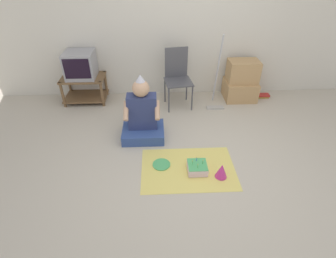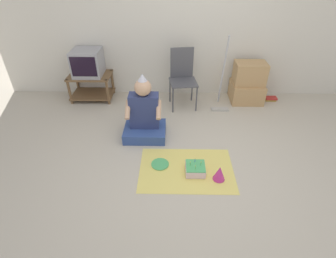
{
  "view_description": "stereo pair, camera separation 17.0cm",
  "coord_description": "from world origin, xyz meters",
  "px_view_note": "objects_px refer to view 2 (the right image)",
  "views": [
    {
      "loc": [
        -0.46,
        -2.22,
        2.17
      ],
      "look_at": [
        -0.34,
        0.4,
        0.35
      ],
      "focal_mm": 28.0,
      "sensor_mm": 36.0,
      "label": 1
    },
    {
      "loc": [
        -0.29,
        -2.22,
        2.17
      ],
      "look_at": [
        -0.34,
        0.4,
        0.35
      ],
      "focal_mm": 28.0,
      "sensor_mm": 36.0,
      "label": 2
    }
  ],
  "objects_px": {
    "dust_mop": "(222,89)",
    "person_seated": "(144,117)",
    "cardboard_box_stack": "(248,84)",
    "party_hat_blue": "(219,173)",
    "birthday_cake": "(195,169)",
    "paper_plate": "(160,164)",
    "book_pile": "(271,99)",
    "tv": "(88,63)",
    "folding_chair": "(183,75)"
  },
  "relations": [
    {
      "from": "tv",
      "to": "cardboard_box_stack",
      "type": "xyz_separation_m",
      "value": [
        2.63,
        -0.03,
        -0.34
      ]
    },
    {
      "from": "book_pile",
      "to": "birthday_cake",
      "type": "height_order",
      "value": "birthday_cake"
    },
    {
      "from": "folding_chair",
      "to": "dust_mop",
      "type": "relative_size",
      "value": 0.78
    },
    {
      "from": "person_seated",
      "to": "party_hat_blue",
      "type": "xyz_separation_m",
      "value": [
        0.91,
        -0.85,
        -0.2
      ]
    },
    {
      "from": "paper_plate",
      "to": "birthday_cake",
      "type": "bearing_deg",
      "value": -16.34
    },
    {
      "from": "cardboard_box_stack",
      "to": "book_pile",
      "type": "distance_m",
      "value": 0.52
    },
    {
      "from": "cardboard_box_stack",
      "to": "birthday_cake",
      "type": "bearing_deg",
      "value": -118.64
    },
    {
      "from": "party_hat_blue",
      "to": "paper_plate",
      "type": "bearing_deg",
      "value": 161.32
    },
    {
      "from": "folding_chair",
      "to": "party_hat_blue",
      "type": "xyz_separation_m",
      "value": [
        0.38,
        -1.76,
        -0.42
      ]
    },
    {
      "from": "birthday_cake",
      "to": "book_pile",
      "type": "bearing_deg",
      "value": 51.6
    },
    {
      "from": "person_seated",
      "to": "party_hat_blue",
      "type": "relative_size",
      "value": 5.08
    },
    {
      "from": "dust_mop",
      "to": "person_seated",
      "type": "height_order",
      "value": "dust_mop"
    },
    {
      "from": "tv",
      "to": "dust_mop",
      "type": "distance_m",
      "value": 2.2
    },
    {
      "from": "person_seated",
      "to": "party_hat_blue",
      "type": "height_order",
      "value": "person_seated"
    },
    {
      "from": "folding_chair",
      "to": "book_pile",
      "type": "distance_m",
      "value": 1.62
    },
    {
      "from": "book_pile",
      "to": "paper_plate",
      "type": "relative_size",
      "value": 0.89
    },
    {
      "from": "person_seated",
      "to": "paper_plate",
      "type": "distance_m",
      "value": 0.72
    },
    {
      "from": "paper_plate",
      "to": "dust_mop",
      "type": "bearing_deg",
      "value": 56.63
    },
    {
      "from": "tv",
      "to": "birthday_cake",
      "type": "height_order",
      "value": "tv"
    },
    {
      "from": "cardboard_box_stack",
      "to": "party_hat_blue",
      "type": "xyz_separation_m",
      "value": [
        -0.72,
        -1.9,
        -0.21
      ]
    },
    {
      "from": "book_pile",
      "to": "party_hat_blue",
      "type": "bearing_deg",
      "value": -121.43
    },
    {
      "from": "cardboard_box_stack",
      "to": "person_seated",
      "type": "relative_size",
      "value": 0.75
    },
    {
      "from": "folding_chair",
      "to": "party_hat_blue",
      "type": "relative_size",
      "value": 5.19
    },
    {
      "from": "cardboard_box_stack",
      "to": "birthday_cake",
      "type": "relative_size",
      "value": 2.98
    },
    {
      "from": "birthday_cake",
      "to": "paper_plate",
      "type": "height_order",
      "value": "birthday_cake"
    },
    {
      "from": "party_hat_blue",
      "to": "book_pile",
      "type": "bearing_deg",
      "value": 58.57
    },
    {
      "from": "dust_mop",
      "to": "paper_plate",
      "type": "relative_size",
      "value": 5.56
    },
    {
      "from": "folding_chair",
      "to": "party_hat_blue",
      "type": "distance_m",
      "value": 1.85
    },
    {
      "from": "person_seated",
      "to": "tv",
      "type": "bearing_deg",
      "value": 132.89
    },
    {
      "from": "cardboard_box_stack",
      "to": "paper_plate",
      "type": "xyz_separation_m",
      "value": [
        -1.4,
        -1.67,
        -0.29
      ]
    },
    {
      "from": "person_seated",
      "to": "party_hat_blue",
      "type": "distance_m",
      "value": 1.26
    },
    {
      "from": "dust_mop",
      "to": "birthday_cake",
      "type": "height_order",
      "value": "dust_mop"
    },
    {
      "from": "folding_chair",
      "to": "book_pile",
      "type": "height_order",
      "value": "folding_chair"
    },
    {
      "from": "cardboard_box_stack",
      "to": "person_seated",
      "type": "bearing_deg",
      "value": -147.2
    },
    {
      "from": "folding_chair",
      "to": "party_hat_blue",
      "type": "height_order",
      "value": "folding_chair"
    },
    {
      "from": "dust_mop",
      "to": "book_pile",
      "type": "height_order",
      "value": "dust_mop"
    },
    {
      "from": "cardboard_box_stack",
      "to": "person_seated",
      "type": "distance_m",
      "value": 1.94
    },
    {
      "from": "cardboard_box_stack",
      "to": "tv",
      "type": "bearing_deg",
      "value": 179.32
    },
    {
      "from": "folding_chair",
      "to": "cardboard_box_stack",
      "type": "bearing_deg",
      "value": 7.24
    },
    {
      "from": "folding_chair",
      "to": "paper_plate",
      "type": "distance_m",
      "value": 1.64
    },
    {
      "from": "cardboard_box_stack",
      "to": "party_hat_blue",
      "type": "relative_size",
      "value": 3.78
    },
    {
      "from": "birthday_cake",
      "to": "folding_chair",
      "type": "bearing_deg",
      "value": 94.05
    },
    {
      "from": "folding_chair",
      "to": "dust_mop",
      "type": "height_order",
      "value": "dust_mop"
    },
    {
      "from": "cardboard_box_stack",
      "to": "paper_plate",
      "type": "relative_size",
      "value": 3.14
    },
    {
      "from": "dust_mop",
      "to": "birthday_cake",
      "type": "distance_m",
      "value": 1.62
    },
    {
      "from": "cardboard_box_stack",
      "to": "paper_plate",
      "type": "height_order",
      "value": "cardboard_box_stack"
    },
    {
      "from": "person_seated",
      "to": "party_hat_blue",
      "type": "bearing_deg",
      "value": -43.09
    },
    {
      "from": "dust_mop",
      "to": "birthday_cake",
      "type": "relative_size",
      "value": 5.27
    },
    {
      "from": "cardboard_box_stack",
      "to": "book_pile",
      "type": "relative_size",
      "value": 3.53
    },
    {
      "from": "folding_chair",
      "to": "book_pile",
      "type": "xyz_separation_m",
      "value": [
        1.54,
        0.14,
        -0.48
      ]
    }
  ]
}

